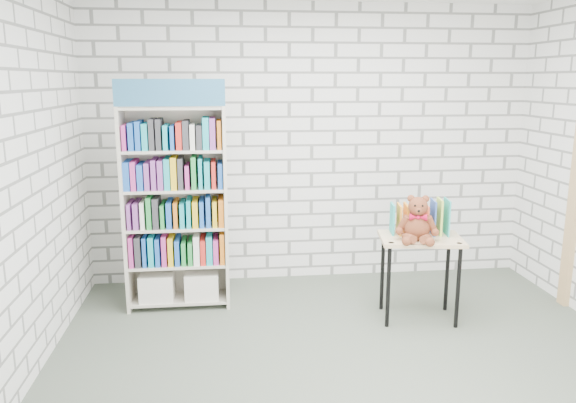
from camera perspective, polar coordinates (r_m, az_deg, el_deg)
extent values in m
plane|color=#4A5346|center=(4.28, 6.61, -16.49)|extent=(4.50, 4.50, 0.00)
cube|color=silver|center=(5.76, 2.43, 5.74)|extent=(4.50, 0.02, 2.80)
cube|color=silver|center=(1.99, 20.90, -7.84)|extent=(4.50, 0.02, 2.80)
cube|color=silver|center=(3.95, -26.54, 1.41)|extent=(0.02, 4.00, 2.80)
cube|color=beige|center=(5.20, -16.15, -0.84)|extent=(0.03, 0.36, 1.84)
cube|color=beige|center=(5.13, -6.32, -0.61)|extent=(0.03, 0.36, 1.84)
cube|color=beige|center=(5.31, -11.13, -0.32)|extent=(0.92, 0.02, 1.84)
cube|color=teal|center=(4.85, -11.94, 10.77)|extent=(0.92, 0.02, 0.22)
cube|color=beige|center=(5.40, -10.88, -9.63)|extent=(0.86, 0.34, 0.03)
cube|color=beige|center=(5.28, -11.04, -6.13)|extent=(0.86, 0.34, 0.03)
cube|color=beige|center=(5.18, -11.19, -2.49)|extent=(0.86, 0.34, 0.03)
cube|color=beige|center=(5.11, -11.35, 1.28)|extent=(0.86, 0.34, 0.03)
cube|color=beige|center=(5.05, -11.52, 5.15)|extent=(0.86, 0.34, 0.03)
cube|color=beige|center=(5.02, -11.70, 9.31)|extent=(0.86, 0.34, 0.03)
cube|color=silver|center=(5.37, -13.14, -8.30)|extent=(0.31, 0.30, 0.24)
cube|color=silver|center=(5.34, -8.74, -8.25)|extent=(0.31, 0.30, 0.24)
cube|color=red|center=(5.23, -11.10, -4.76)|extent=(0.86, 0.30, 0.24)
cube|color=yellow|center=(5.14, -11.26, -1.06)|extent=(0.86, 0.30, 0.24)
cube|color=blue|center=(5.07, -11.43, 2.76)|extent=(0.86, 0.30, 0.24)
cube|color=green|center=(5.03, -11.59, 6.66)|extent=(0.86, 0.30, 0.24)
cube|color=tan|center=(4.94, 13.35, -3.71)|extent=(0.75, 0.57, 0.03)
cylinder|color=black|center=(4.83, 10.15, -8.55)|extent=(0.03, 0.03, 0.71)
cylinder|color=black|center=(5.17, 9.57, -7.10)|extent=(0.03, 0.03, 0.71)
cylinder|color=black|center=(4.95, 16.89, -8.39)|extent=(0.03, 0.03, 0.71)
cylinder|color=black|center=(5.28, 15.86, -6.99)|extent=(0.03, 0.03, 0.71)
cylinder|color=black|center=(4.72, 10.44, -4.16)|extent=(0.05, 0.05, 0.01)
cylinder|color=black|center=(4.84, 17.02, -4.10)|extent=(0.05, 0.05, 0.01)
cube|color=teal|center=(4.96, 10.56, -1.61)|extent=(0.05, 0.21, 0.29)
cube|color=orange|center=(4.97, 11.22, -1.62)|extent=(0.05, 0.21, 0.29)
cube|color=orange|center=(4.98, 11.88, -1.62)|extent=(0.05, 0.21, 0.29)
cube|color=black|center=(4.99, 12.54, -1.62)|extent=(0.05, 0.21, 0.29)
cube|color=white|center=(5.00, 13.19, -1.62)|extent=(0.05, 0.21, 0.29)
cube|color=#E54E28|center=(5.02, 13.84, -1.62)|extent=(0.05, 0.21, 0.29)
cube|color=#2B50A4|center=(5.03, 14.49, -1.62)|extent=(0.05, 0.21, 0.29)
cube|color=#BDDC49|center=(5.04, 15.13, -1.62)|extent=(0.05, 0.21, 0.29)
cube|color=teal|center=(5.05, 15.77, -1.62)|extent=(0.05, 0.21, 0.29)
ellipsoid|color=brown|center=(4.81, 12.97, -2.51)|extent=(0.23, 0.19, 0.23)
sphere|color=brown|center=(4.77, 13.07, -0.51)|extent=(0.16, 0.16, 0.16)
sphere|color=brown|center=(4.77, 12.38, 0.31)|extent=(0.06, 0.06, 0.06)
sphere|color=brown|center=(4.78, 13.81, 0.27)|extent=(0.06, 0.06, 0.06)
sphere|color=brown|center=(4.71, 13.12, -0.94)|extent=(0.06, 0.06, 0.06)
sphere|color=black|center=(4.70, 12.80, -0.42)|extent=(0.02, 0.02, 0.02)
sphere|color=black|center=(4.70, 13.48, -0.44)|extent=(0.02, 0.02, 0.02)
sphere|color=black|center=(4.68, 13.15, -0.96)|extent=(0.02, 0.02, 0.02)
cylinder|color=brown|center=(4.78, 11.65, -2.16)|extent=(0.12, 0.11, 0.16)
cylinder|color=brown|center=(4.80, 14.36, -2.24)|extent=(0.12, 0.09, 0.16)
sphere|color=brown|center=(4.78, 11.23, -2.95)|extent=(0.06, 0.06, 0.06)
sphere|color=brown|center=(4.80, 14.72, -3.05)|extent=(0.06, 0.06, 0.06)
cylinder|color=brown|center=(4.72, 12.24, -3.66)|extent=(0.08, 0.17, 0.09)
cylinder|color=brown|center=(4.73, 13.81, -3.70)|extent=(0.15, 0.18, 0.09)
sphere|color=brown|center=(4.64, 11.96, -3.97)|extent=(0.08, 0.08, 0.08)
sphere|color=brown|center=(4.66, 14.22, -4.03)|extent=(0.08, 0.08, 0.08)
cone|color=#BB0B33|center=(4.72, 12.62, -1.56)|extent=(0.08, 0.08, 0.06)
cone|color=#BB0B33|center=(4.73, 13.54, -1.59)|extent=(0.08, 0.08, 0.06)
sphere|color=#BB0B33|center=(4.72, 13.09, -1.58)|extent=(0.03, 0.03, 0.03)
cube|color=tan|center=(5.65, 27.11, 0.67)|extent=(0.05, 0.12, 2.10)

